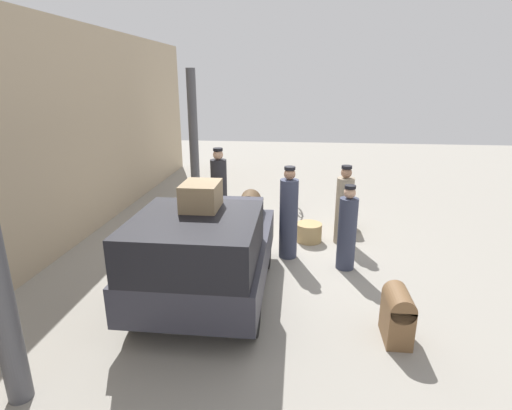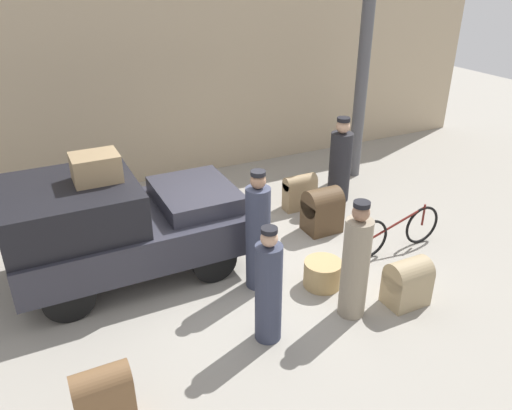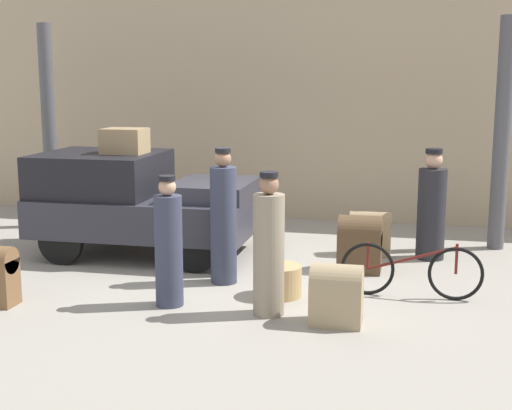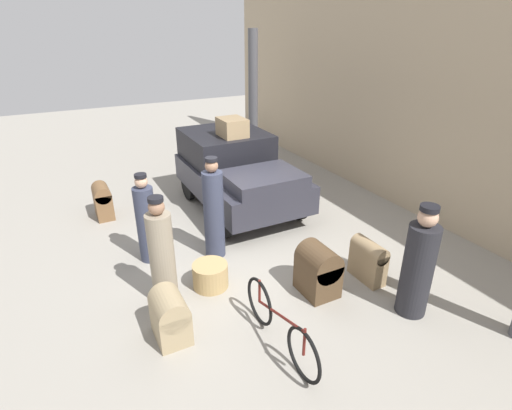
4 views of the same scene
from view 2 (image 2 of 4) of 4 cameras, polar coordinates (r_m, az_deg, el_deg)
ground_plane at (r=7.84m, az=-0.67°, el=-7.10°), size 30.00×30.00×0.00m
station_building_facade at (r=10.57m, az=-10.65°, el=14.67°), size 16.00×0.15×4.50m
canopy_pillar_right at (r=10.77m, az=11.87°, el=12.43°), size 0.26×0.26×3.64m
truck at (r=7.58m, az=-15.71°, el=-1.93°), size 3.29×1.86×1.56m
bicycle at (r=8.41m, az=15.77°, el=-2.93°), size 1.75×0.04×0.72m
wicker_basket at (r=7.41m, az=7.61°, el=-7.77°), size 0.55×0.55×0.39m
porter_lifting_near_truck at (r=9.80m, az=9.59°, el=4.69°), size 0.42×0.42×1.67m
conductor_in_dark_uniform at (r=6.12m, az=1.44°, el=-9.66°), size 0.33×0.33×1.58m
porter_carrying_trunk at (r=7.01m, az=0.23°, el=-3.46°), size 0.35×0.35×1.81m
porter_standing_middle at (r=6.62m, az=11.30°, el=-6.71°), size 0.36×0.36×1.68m
suitcase_small_leather at (r=9.48m, az=5.03°, el=1.61°), size 0.63×0.26×0.69m
trunk_umber_medium at (r=7.22m, az=16.93°, el=-8.38°), size 0.57×0.42×0.69m
trunk_large_brown at (r=5.57m, az=-17.04°, el=-20.22°), size 0.58×0.33×0.74m
suitcase_tan_flat at (r=8.73m, az=7.60°, el=-0.51°), size 0.61×0.49×0.80m
trunk_on_truck_roof at (r=7.19m, az=-17.85°, el=4.11°), size 0.63×0.52×0.38m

